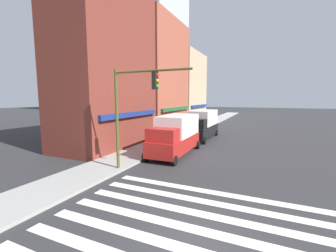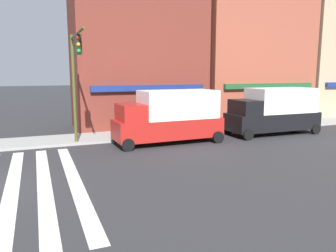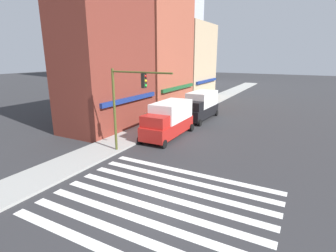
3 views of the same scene
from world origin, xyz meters
The scene contains 6 objects.
storefront_row centered at (19.57, 11.50, 6.82)m, with size 30.21×5.30×14.67m.
traffic_signal centered at (4.61, 5.29, 4.17)m, with size 0.32×4.78×6.08m.
box_truck_red centered at (9.65, 4.70, 1.59)m, with size 6.25×2.42×3.04m.
box_truck_black centered at (17.12, 4.70, 1.59)m, with size 6.23×2.42×3.04m.
pedestrian_green_top centered at (21.77, 7.16, 1.07)m, with size 0.32×0.32×1.77m.
pedestrian_orange_vest centered at (9.74, 7.11, 1.07)m, with size 0.32×0.32×1.77m.
Camera 2 is at (2.55, -12.52, 4.02)m, focal length 35.00 mm.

